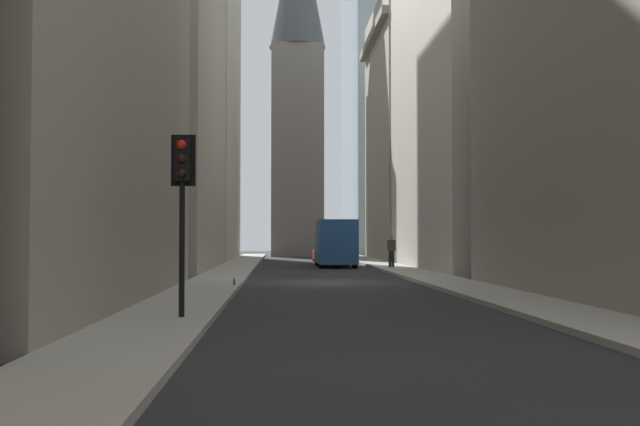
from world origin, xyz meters
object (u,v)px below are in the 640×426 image
delivery_truck (335,243)px  pedestrian (391,250)px  sedan_red (325,253)px  discarded_bottle (234,282)px  traffic_light_foreground (182,182)px

delivery_truck → pedestrian: 4.92m
sedan_red → discarded_bottle: size_ratio=15.93×
delivery_truck → discarded_bottle: (-19.46, 4.98, -1.21)m
delivery_truck → traffic_light_foreground: 30.32m
sedan_red → pedestrian: bearing=-168.4°
sedan_red → discarded_bottle: 29.94m
traffic_light_foreground → discarded_bottle: (10.33, -0.47, -2.73)m
sedan_red → pedestrian: pedestrian is taller
traffic_light_foreground → discarded_bottle: traffic_light_foreground is taller
delivery_truck → discarded_bottle: 20.12m
traffic_light_foreground → discarded_bottle: bearing=-2.6°
traffic_light_foreground → pedestrian: size_ratio=2.17×
sedan_red → traffic_light_foreground: size_ratio=1.11×
traffic_light_foreground → delivery_truck: bearing=-10.4°
sedan_red → traffic_light_foreground: traffic_light_foreground is taller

